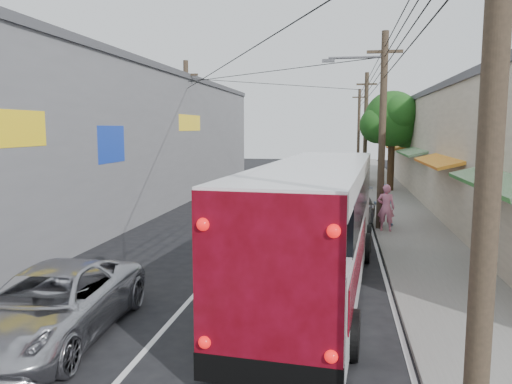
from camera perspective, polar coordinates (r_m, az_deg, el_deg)
ground at (r=9.54m, az=-14.48°, el=-19.16°), size 120.00×120.00×0.00m
sidewalk at (r=28.20m, az=15.54°, el=-1.40°), size 3.00×80.00×0.12m
building_right at (r=30.66m, az=23.77°, el=4.73°), size 7.09×40.00×6.25m
building_left at (r=28.46m, az=-15.51°, el=5.94°), size 7.20×36.00×7.25m
utility_poles at (r=28.08m, az=8.84°, el=7.08°), size 11.80×45.28×8.00m
street_tree at (r=33.92m, az=15.43°, el=7.85°), size 4.40×4.00×6.60m
coach_bus at (r=13.26m, az=6.96°, el=-3.58°), size 3.39×11.67×3.32m
jeepney at (r=11.00m, az=-22.40°, el=-11.81°), size 2.66×5.27×1.43m
parked_suv at (r=21.03m, az=10.14°, el=-2.14°), size 2.91×5.73×1.59m
parked_car_mid at (r=27.98m, az=10.43°, el=-0.07°), size 1.92×4.04×1.33m
parked_car_far at (r=38.35m, az=11.21°, el=2.00°), size 1.93×4.58×1.47m
pedestrian_near at (r=20.56m, az=14.63°, el=-1.74°), size 0.75×0.57×1.87m
pedestrian_far at (r=21.67m, az=14.38°, el=-1.42°), size 0.88×0.70×1.77m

